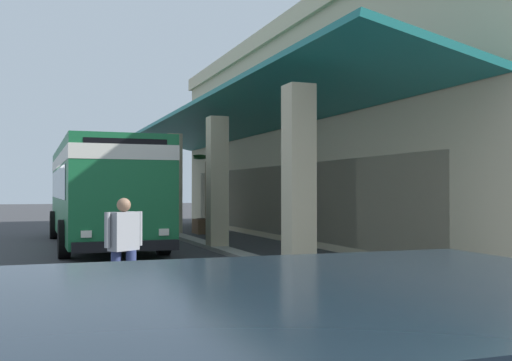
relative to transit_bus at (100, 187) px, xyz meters
name	(u,v)px	position (x,y,z in m)	size (l,w,h in m)	color
ground	(315,238)	(-0.16, 7.70, -1.85)	(120.00, 120.00, 0.00)	#38383A
curb_strip	(192,240)	(-0.12, 3.04, -1.79)	(27.68, 0.50, 0.12)	#9E998E
plaza_building	(428,137)	(-0.12, 12.67, 2.01)	(23.37, 16.83, 7.71)	#C6B793
transit_bus	(100,187)	(0.00, 0.00, 0.00)	(11.22, 2.87, 3.34)	#196638
pedestrian	(124,244)	(10.20, -0.69, -0.95)	(0.44, 0.62, 1.63)	navy
potted_palm	(207,216)	(-3.67, 4.59, -1.16)	(1.86, 1.67, 3.24)	brown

